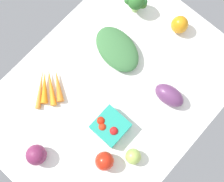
{
  "coord_description": "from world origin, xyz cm",
  "views": [
    {
      "loc": [
        -21.59,
        -19.48,
        121.13
      ],
      "look_at": [
        0.0,
        0.0,
        4.0
      ],
      "focal_mm": 47.62,
      "sensor_mm": 36.0,
      "label": 1
    }
  ],
  "objects_px": {
    "bell_pepper_red": "(104,161)",
    "red_onion_center": "(36,155)",
    "heirloom_tomato_green": "(133,156)",
    "bell_pepper_orange": "(180,25)",
    "carrot_bunch": "(49,87)",
    "leafy_greens_clump": "(117,49)",
    "eggplant": "(169,95)",
    "berry_basket": "(110,126)",
    "broccoli_head": "(136,1)"
  },
  "relations": [
    {
      "from": "eggplant",
      "to": "bell_pepper_red",
      "type": "height_order",
      "value": "bell_pepper_red"
    },
    {
      "from": "berry_basket",
      "to": "leafy_greens_clump",
      "type": "height_order",
      "value": "berry_basket"
    },
    {
      "from": "broccoli_head",
      "to": "leafy_greens_clump",
      "type": "height_order",
      "value": "broccoli_head"
    },
    {
      "from": "eggplant",
      "to": "carrot_bunch",
      "type": "distance_m",
      "value": 0.49
    },
    {
      "from": "berry_basket",
      "to": "bell_pepper_red",
      "type": "bearing_deg",
      "value": -146.27
    },
    {
      "from": "broccoli_head",
      "to": "heirloom_tomato_green",
      "type": "bearing_deg",
      "value": -139.7
    },
    {
      "from": "broccoli_head",
      "to": "red_onion_center",
      "type": "bearing_deg",
      "value": -169.48
    },
    {
      "from": "red_onion_center",
      "to": "leafy_greens_clump",
      "type": "bearing_deg",
      "value": 6.56
    },
    {
      "from": "berry_basket",
      "to": "red_onion_center",
      "type": "height_order",
      "value": "red_onion_center"
    },
    {
      "from": "carrot_bunch",
      "to": "bell_pepper_orange",
      "type": "bearing_deg",
      "value": -21.93
    },
    {
      "from": "bell_pepper_red",
      "to": "berry_basket",
      "type": "bearing_deg",
      "value": 33.73
    },
    {
      "from": "bell_pepper_red",
      "to": "leafy_greens_clump",
      "type": "bearing_deg",
      "value": 35.78
    },
    {
      "from": "eggplant",
      "to": "leafy_greens_clump",
      "type": "bearing_deg",
      "value": 171.55
    },
    {
      "from": "eggplant",
      "to": "broccoli_head",
      "type": "height_order",
      "value": "broccoli_head"
    },
    {
      "from": "bell_pepper_orange",
      "to": "red_onion_center",
      "type": "xyz_separation_m",
      "value": [
        -0.79,
        0.06,
        -0.0
      ]
    },
    {
      "from": "heirloom_tomato_green",
      "to": "bell_pepper_red",
      "type": "relative_size",
      "value": 0.74
    },
    {
      "from": "red_onion_center",
      "to": "carrot_bunch",
      "type": "bearing_deg",
      "value": 35.92
    },
    {
      "from": "heirloom_tomato_green",
      "to": "bell_pepper_red",
      "type": "distance_m",
      "value": 0.11
    },
    {
      "from": "bell_pepper_red",
      "to": "red_onion_center",
      "type": "xyz_separation_m",
      "value": [
        -0.16,
        0.21,
        -0.0
      ]
    },
    {
      "from": "heirloom_tomato_green",
      "to": "red_onion_center",
      "type": "distance_m",
      "value": 0.37
    },
    {
      "from": "bell_pepper_red",
      "to": "heirloom_tomato_green",
      "type": "bearing_deg",
      "value": -39.05
    },
    {
      "from": "broccoli_head",
      "to": "leafy_greens_clump",
      "type": "xyz_separation_m",
      "value": [
        -0.2,
        -0.07,
        -0.04
      ]
    },
    {
      "from": "broccoli_head",
      "to": "heirloom_tomato_green",
      "type": "relative_size",
      "value": 1.84
    },
    {
      "from": "heirloom_tomato_green",
      "to": "carrot_bunch",
      "type": "xyz_separation_m",
      "value": [
        -0.02,
        0.44,
        -0.02
      ]
    },
    {
      "from": "leafy_greens_clump",
      "to": "bell_pepper_red",
      "type": "bearing_deg",
      "value": -144.22
    },
    {
      "from": "bell_pepper_orange",
      "to": "eggplant",
      "type": "relative_size",
      "value": 0.66
    },
    {
      "from": "bell_pepper_orange",
      "to": "leafy_greens_clump",
      "type": "distance_m",
      "value": 0.29
    },
    {
      "from": "bell_pepper_red",
      "to": "carrot_bunch",
      "type": "bearing_deg",
      "value": 79.83
    },
    {
      "from": "berry_basket",
      "to": "leafy_greens_clump",
      "type": "xyz_separation_m",
      "value": [
        0.26,
        0.19,
        -0.0
      ]
    },
    {
      "from": "bell_pepper_red",
      "to": "carrot_bunch",
      "type": "relative_size",
      "value": 0.45
    },
    {
      "from": "red_onion_center",
      "to": "bell_pepper_orange",
      "type": "bearing_deg",
      "value": -4.71
    },
    {
      "from": "eggplant",
      "to": "heirloom_tomato_green",
      "type": "bearing_deg",
      "value": -86.09
    },
    {
      "from": "eggplant",
      "to": "heirloom_tomato_green",
      "type": "distance_m",
      "value": 0.28
    },
    {
      "from": "bell_pepper_orange",
      "to": "heirloom_tomato_green",
      "type": "height_order",
      "value": "bell_pepper_orange"
    },
    {
      "from": "leafy_greens_clump",
      "to": "red_onion_center",
      "type": "bearing_deg",
      "value": -173.44
    },
    {
      "from": "bell_pepper_orange",
      "to": "red_onion_center",
      "type": "height_order",
      "value": "bell_pepper_orange"
    },
    {
      "from": "heirloom_tomato_green",
      "to": "red_onion_center",
      "type": "bearing_deg",
      "value": 131.21
    },
    {
      "from": "carrot_bunch",
      "to": "leafy_greens_clump",
      "type": "bearing_deg",
      "value": -18.19
    },
    {
      "from": "bell_pepper_red",
      "to": "carrot_bunch",
      "type": "height_order",
      "value": "bell_pepper_red"
    },
    {
      "from": "berry_basket",
      "to": "carrot_bunch",
      "type": "height_order",
      "value": "berry_basket"
    },
    {
      "from": "bell_pepper_red",
      "to": "eggplant",
      "type": "bearing_deg",
      "value": -3.14
    },
    {
      "from": "red_onion_center",
      "to": "bell_pepper_red",
      "type": "bearing_deg",
      "value": -52.94
    },
    {
      "from": "berry_basket",
      "to": "bell_pepper_red",
      "type": "xyz_separation_m",
      "value": [
        -0.11,
        -0.07,
        0.01
      ]
    },
    {
      "from": "eggplant",
      "to": "red_onion_center",
      "type": "bearing_deg",
      "value": -120.06
    },
    {
      "from": "eggplant",
      "to": "red_onion_center",
      "type": "relative_size",
      "value": 1.58
    },
    {
      "from": "carrot_bunch",
      "to": "leafy_greens_clump",
      "type": "height_order",
      "value": "leafy_greens_clump"
    },
    {
      "from": "berry_basket",
      "to": "eggplant",
      "type": "relative_size",
      "value": 0.95
    },
    {
      "from": "bell_pepper_red",
      "to": "carrot_bunch",
      "type": "distance_m",
      "value": 0.38
    },
    {
      "from": "eggplant",
      "to": "red_onion_center",
      "type": "distance_m",
      "value": 0.57
    },
    {
      "from": "bell_pepper_orange",
      "to": "berry_basket",
      "type": "relative_size",
      "value": 0.69
    }
  ]
}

